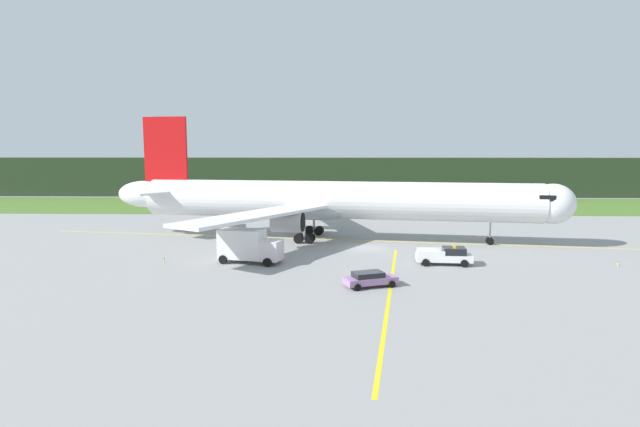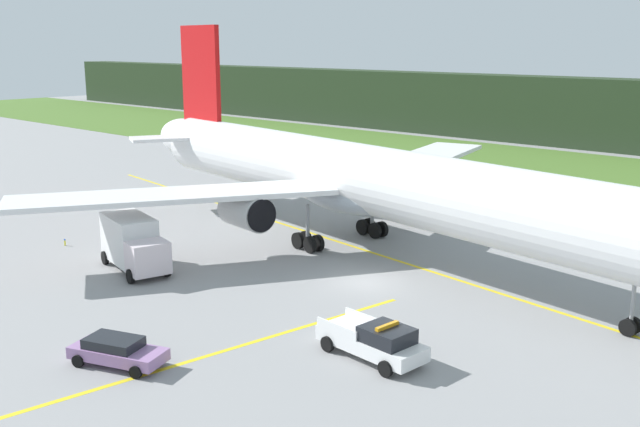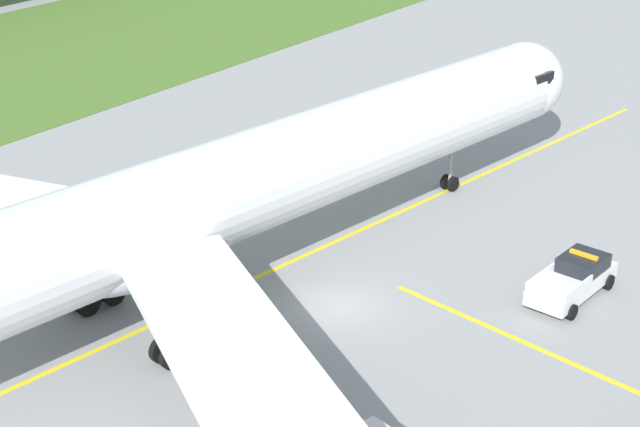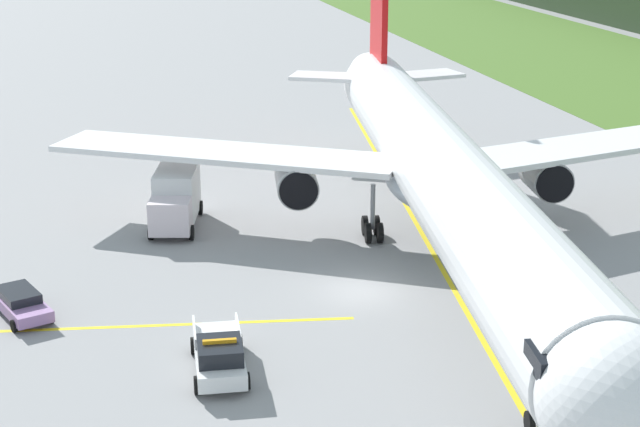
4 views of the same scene
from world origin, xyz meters
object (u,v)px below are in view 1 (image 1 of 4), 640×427
staff_car (370,279)px  catering_truck (248,245)px  airliner (331,200)px  ops_pickup_truck (446,256)px

staff_car → catering_truck: bearing=143.7°
airliner → catering_truck: 16.36m
ops_pickup_truck → catering_truck: catering_truck is taller
airliner → staff_car: (3.61, -22.46, -4.39)m
airliner → ops_pickup_truck: airliner is taller
staff_car → airliner: bearing=99.1°
ops_pickup_truck → staff_car: size_ratio=1.17×
ops_pickup_truck → staff_car: ops_pickup_truck is taller
airliner → catering_truck: (-8.25, -13.74, -3.28)m
ops_pickup_truck → airliner: bearing=130.4°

